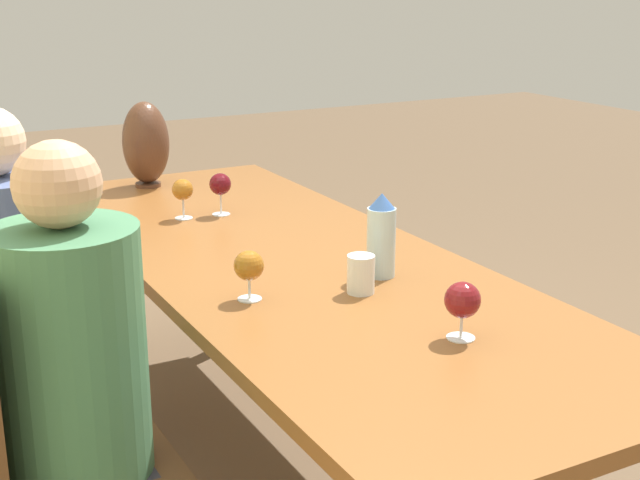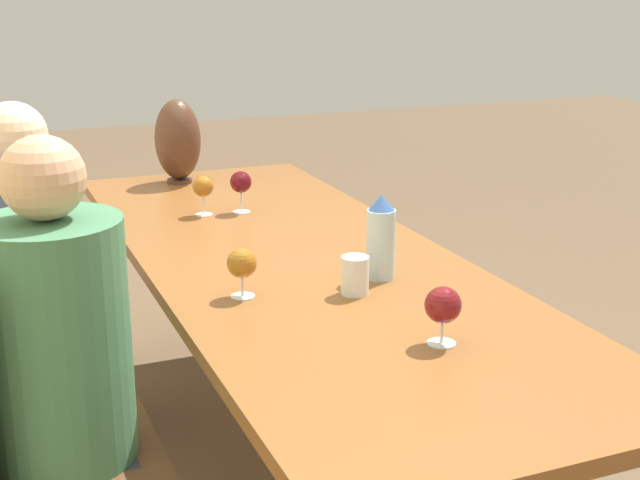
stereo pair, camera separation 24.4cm
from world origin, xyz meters
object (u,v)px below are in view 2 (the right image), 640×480
object	(u,v)px
person_near	(67,375)
chair_far	(6,308)
water_tumbler	(355,275)
wine_glass_0	(242,264)
water_bottle	(381,238)
wine_glass_2	(203,187)
vase	(178,140)
person_far	(32,270)
chair_near	(33,439)
wine_glass_1	(443,306)
wine_glass_3	(240,183)

from	to	relation	value
person_near	chair_far	bearing A→B (deg)	5.59
water_tumbler	wine_glass_0	distance (m)	0.29
water_bottle	wine_glass_2	world-z (taller)	water_bottle
water_tumbler	vase	world-z (taller)	vase
water_bottle	person_far	bearing A→B (deg)	45.70
vase	chair_near	distance (m)	1.64
vase	wine_glass_2	distance (m)	0.52
water_bottle	wine_glass_2	xyz separation A→B (m)	(0.82, 0.27, -0.02)
wine_glass_0	chair_far	world-z (taller)	chair_far
wine_glass_0	water_bottle	bearing A→B (deg)	-90.47
wine_glass_1	water_tumbler	bearing A→B (deg)	7.15
wine_glass_0	person_near	bearing A→B (deg)	100.73
water_tumbler	wine_glass_1	xyz separation A→B (m)	(-0.37, -0.05, 0.04)
person_far	wine_glass_0	bearing A→B (deg)	-150.98
wine_glass_2	chair_near	xyz separation A→B (m)	(-0.91, 0.67, -0.35)
wine_glass_0	wine_glass_1	size ratio (longest dim) A/B	0.96
water_bottle	chair_near	size ratio (longest dim) A/B	0.24
wine_glass_0	chair_far	xyz separation A→B (m)	(0.83, 0.55, -0.34)
wine_glass_0	wine_glass_1	bearing A→B (deg)	-144.98
wine_glass_2	person_far	bearing A→B (deg)	88.80
wine_glass_3	person_near	distance (m)	1.16
wine_glass_2	wine_glass_0	bearing A→B (deg)	171.58
person_near	wine_glass_2	bearing A→B (deg)	-32.80
chair_far	person_near	world-z (taller)	person_near
water_bottle	wine_glass_3	world-z (taller)	water_bottle
wine_glass_0	wine_glass_2	world-z (taller)	wine_glass_2
water_bottle	person_far	world-z (taller)	person_far
wine_glass_1	wine_glass_2	size ratio (longest dim) A/B	0.99
water_tumbler	wine_glass_2	size ratio (longest dim) A/B	0.74
water_bottle	person_far	xyz separation A→B (m)	(0.83, 0.85, -0.24)
vase	wine_glass_0	xyz separation A→B (m)	(-1.33, 0.16, -0.08)
water_bottle	person_near	distance (m)	0.89
wine_glass_0	wine_glass_1	xyz separation A→B (m)	(-0.46, -0.32, 0.00)
vase	person_near	distance (m)	1.57
person_near	person_far	size ratio (longest dim) A/B	1.04
water_bottle	wine_glass_1	bearing A→B (deg)	171.24
person_near	water_bottle	bearing A→B (deg)	-84.37
wine_glass_2	chair_near	bearing A→B (deg)	143.36
wine_glass_1	vase	bearing A→B (deg)	5.14
water_bottle	chair_far	size ratio (longest dim) A/B	0.24
wine_glass_3	chair_near	xyz separation A→B (m)	(-0.89, 0.80, -0.35)
wine_glass_2	person_near	bearing A→B (deg)	147.20
wine_glass_1	chair_near	bearing A→B (deg)	66.91
wine_glass_0	person_near	size ratio (longest dim) A/B	0.11
wine_glass_2	wine_glass_3	xyz separation A→B (m)	(-0.01, -0.13, 0.01)
water_bottle	wine_glass_0	size ratio (longest dim) A/B	1.80
wine_glass_1	person_far	bearing A→B (deg)	31.25
water_tumbler	person_near	xyz separation A→B (m)	(0.00, 0.74, -0.15)
chair_near	wine_glass_1	bearing A→B (deg)	-113.09
vase	wine_glass_3	distance (m)	0.54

